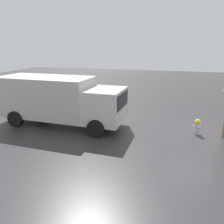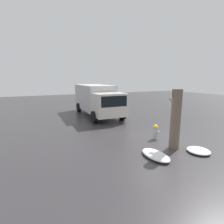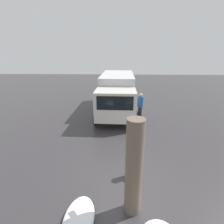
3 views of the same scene
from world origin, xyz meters
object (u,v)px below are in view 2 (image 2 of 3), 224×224
tree_trunk (176,119)px  delivery_truck (97,99)px  fire_hydrant (155,132)px  pedestrian (120,106)px

tree_trunk → delivery_truck: bearing=3.4°
delivery_truck → tree_trunk: bearing=94.7°
delivery_truck → fire_hydrant: bearing=95.6°
tree_trunk → pedestrian: size_ratio=1.61×
pedestrian → tree_trunk: bearing=-4.4°
pedestrian → fire_hydrant: bearing=-5.9°
delivery_truck → pedestrian: size_ratio=4.15×
delivery_truck → pedestrian: delivery_truck is taller
tree_trunk → pedestrian: (7.33, -1.04, -0.47)m
fire_hydrant → pedestrian: pedestrian is taller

